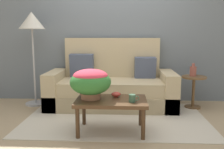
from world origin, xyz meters
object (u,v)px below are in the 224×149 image
object	(u,v)px
coffee_mug	(132,98)
table_vase	(193,71)
floor_lamp	(32,27)
coffee_table	(111,103)
snack_bowl	(116,94)
side_table	(194,86)
couch	(111,87)
potted_plant	(91,81)

from	to	relation	value
coffee_mug	table_vase	world-z (taller)	table_vase
floor_lamp	coffee_table	bearing A→B (deg)	-40.33
floor_lamp	table_vase	bearing A→B (deg)	-1.16
coffee_mug	snack_bowl	world-z (taller)	coffee_mug
coffee_table	side_table	world-z (taller)	side_table
coffee_table	coffee_mug	world-z (taller)	coffee_mug
couch	side_table	size ratio (longest dim) A/B	3.93
side_table	snack_bowl	world-z (taller)	side_table
side_table	table_vase	bearing A→B (deg)	134.32
floor_lamp	potted_plant	xyz separation A→B (m)	(1.16, -1.18, -0.71)
potted_plant	snack_bowl	distance (m)	0.39
side_table	potted_plant	bearing A→B (deg)	-145.26
potted_plant	snack_bowl	size ratio (longest dim) A/B	4.14
couch	table_vase	world-z (taller)	couch
table_vase	potted_plant	bearing A→B (deg)	-144.54
coffee_table	coffee_mug	bearing A→B (deg)	-23.02
coffee_table	potted_plant	size ratio (longest dim) A/B	1.71
coffee_table	potted_plant	xyz separation A→B (m)	(-0.26, 0.03, 0.28)
potted_plant	snack_bowl	xyz separation A→B (m)	(0.32, 0.10, -0.19)
couch	floor_lamp	bearing A→B (deg)	178.63
coffee_mug	table_vase	xyz separation A→B (m)	(1.06, 1.27, 0.16)
coffee_table	side_table	size ratio (longest dim) A/B	1.62
couch	snack_bowl	size ratio (longest dim) A/B	17.19
side_table	floor_lamp	size ratio (longest dim) A/B	0.34
snack_bowl	side_table	bearing A→B (deg)	38.27
floor_lamp	table_vase	xyz separation A→B (m)	(2.75, -0.06, -0.74)
coffee_table	side_table	distance (m)	1.76
coffee_mug	snack_bowl	bearing A→B (deg)	131.12
couch	table_vase	bearing A→B (deg)	-0.96
coffee_table	floor_lamp	distance (m)	2.12
couch	coffee_table	xyz separation A→B (m)	(0.06, -1.18, 0.04)
coffee_mug	snack_bowl	xyz separation A→B (m)	(-0.21, 0.24, -0.01)
coffee_table	snack_bowl	world-z (taller)	snack_bowl
snack_bowl	floor_lamp	bearing A→B (deg)	143.79
couch	snack_bowl	bearing A→B (deg)	-83.70
couch	snack_bowl	world-z (taller)	couch
potted_plant	coffee_mug	size ratio (longest dim) A/B	4.17
floor_lamp	coffee_mug	xyz separation A→B (m)	(1.69, -1.32, -0.89)
coffee_table	table_vase	world-z (taller)	table_vase
coffee_table	coffee_mug	xyz separation A→B (m)	(0.26, -0.11, 0.10)
snack_bowl	table_vase	xyz separation A→B (m)	(1.26, 1.03, 0.17)
coffee_mug	table_vase	distance (m)	1.66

